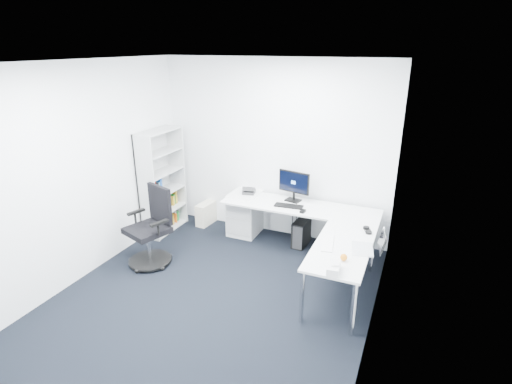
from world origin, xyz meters
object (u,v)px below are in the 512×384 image
at_px(l_desk, 292,236).
at_px(laptop, 363,240).
at_px(task_chair, 147,228).
at_px(bookshelf, 162,182).
at_px(monitor, 294,186).

bearing_deg(l_desk, laptop, -32.29).
distance_m(l_desk, laptop, 1.32).
relative_size(task_chair, laptop, 3.15).
bearing_deg(l_desk, bookshelf, 178.68).
height_order(task_chair, monitor, monitor).
distance_m(task_chair, laptop, 2.82).
height_order(bookshelf, task_chair, bookshelf).
xyz_separation_m(l_desk, laptop, (1.05, -0.66, 0.45)).
relative_size(l_desk, monitor, 4.64).
distance_m(l_desk, monitor, 0.75).
bearing_deg(monitor, laptop, -31.93).
height_order(bookshelf, monitor, bookshelf).
bearing_deg(laptop, l_desk, 136.40).
relative_size(monitor, laptop, 1.43).
relative_size(l_desk, bookshelf, 1.38).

